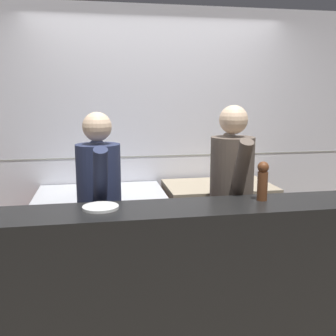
{
  "coord_description": "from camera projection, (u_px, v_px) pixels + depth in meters",
  "views": [
    {
      "loc": [
        -0.6,
        -2.58,
        1.76
      ],
      "look_at": [
        -0.02,
        0.62,
        1.15
      ],
      "focal_mm": 42.0,
      "sensor_mm": 36.0,
      "label": 1
    }
  ],
  "objects": [
    {
      "name": "prep_counter",
      "position": [
        218.0,
        231.0,
        3.82
      ],
      "size": [
        1.0,
        0.65,
        0.92
      ],
      "color": "gray",
      "rests_on": "ground_plane"
    },
    {
      "name": "oven_range",
      "position": [
        102.0,
        239.0,
        3.62
      ],
      "size": [
        1.13,
        0.71,
        0.9
      ],
      "color": "maroon",
      "rests_on": "ground_plane"
    },
    {
      "name": "pass_counter",
      "position": [
        183.0,
        280.0,
        2.67
      ],
      "size": [
        3.04,
        0.45,
        1.03
      ],
      "color": "black",
      "rests_on": "ground_plane"
    },
    {
      "name": "pepper_mill",
      "position": [
        263.0,
        180.0,
        2.71
      ],
      "size": [
        0.08,
        0.08,
        0.27
      ],
      "color": "brown",
      "rests_on": "pass_counter"
    },
    {
      "name": "ground_plane",
      "position": [
        185.0,
        334.0,
        2.92
      ],
      "size": [
        14.0,
        14.0,
        0.0
      ],
      "primitive_type": "plane",
      "color": "#7F705B"
    },
    {
      "name": "chef_head_cook",
      "position": [
        100.0,
        208.0,
        2.99
      ],
      "size": [
        0.35,
        0.71,
        1.64
      ],
      "rotation": [
        0.0,
        0.0,
        0.06
      ],
      "color": "black",
      "rests_on": "ground_plane"
    },
    {
      "name": "wall_back_tiled",
      "position": [
        157.0,
        141.0,
        3.96
      ],
      "size": [
        8.0,
        0.06,
        2.6
      ],
      "color": "silver",
      "rests_on": "ground_plane"
    },
    {
      "name": "plated_dish_main",
      "position": [
        101.0,
        207.0,
        2.53
      ],
      "size": [
        0.23,
        0.23,
        0.02
      ],
      "color": "white",
      "rests_on": "pass_counter"
    },
    {
      "name": "stock_pot",
      "position": [
        96.0,
        184.0,
        3.49
      ],
      "size": [
        0.3,
        0.3,
        0.15
      ],
      "color": "#B7BABF",
      "rests_on": "oven_range"
    },
    {
      "name": "chef_sous",
      "position": [
        231.0,
        200.0,
        3.12
      ],
      "size": [
        0.35,
        0.73,
        1.68
      ],
      "rotation": [
        0.0,
        0.0,
        -0.04
      ],
      "color": "black",
      "rests_on": "ground_plane"
    }
  ]
}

